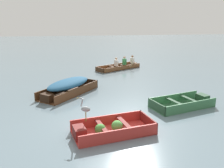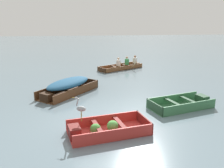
% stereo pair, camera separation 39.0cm
% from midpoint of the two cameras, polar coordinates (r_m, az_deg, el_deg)
% --- Properties ---
extents(ground_plane, '(80.00, 80.00, 0.00)m').
position_cam_midpoint_polar(ground_plane, '(9.60, -0.41, -8.23)').
color(ground_plane, slate).
extents(dinghy_red_foreground, '(2.91, 1.84, 0.43)m').
position_cam_midpoint_polar(dinghy_red_foreground, '(8.50, -0.36, -10.30)').
color(dinghy_red_foreground, '#AD2D28').
rests_on(dinghy_red_foreground, ground).
extents(skiff_dark_varnish_near_moored, '(3.08, 3.44, 0.74)m').
position_cam_midpoint_polar(skiff_dark_varnish_near_moored, '(12.73, -9.17, -0.27)').
color(skiff_dark_varnish_near_moored, '#4C2D19').
rests_on(skiff_dark_varnish_near_moored, ground).
extents(skiff_green_mid_moored, '(2.94, 1.97, 0.41)m').
position_cam_midpoint_polar(skiff_green_mid_moored, '(11.30, 16.95, -4.41)').
color(skiff_green_mid_moored, '#387047').
rests_on(skiff_green_mid_moored, ground).
extents(rowboat_wooden_brown_with_crew, '(3.47, 2.63, 0.88)m').
position_cam_midpoint_polar(rowboat_wooden_brown_with_crew, '(18.59, 3.14, 4.13)').
color(rowboat_wooden_brown_with_crew, brown).
rests_on(rowboat_wooden_brown_with_crew, ground).
extents(heron_on_dinghy, '(0.45, 0.23, 0.84)m').
position_cam_midpoint_polar(heron_on_dinghy, '(8.32, -5.84, -5.48)').
color(heron_on_dinghy, olive).
rests_on(heron_on_dinghy, dinghy_red_foreground).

